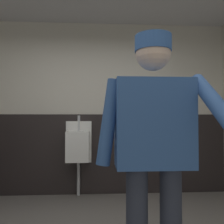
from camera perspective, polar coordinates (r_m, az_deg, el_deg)
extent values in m
cube|color=beige|center=(3.86, -5.01, 1.03)|extent=(4.94, 0.12, 2.73)
cube|color=black|center=(3.82, -5.07, -10.04)|extent=(4.34, 0.03, 1.26)
cube|color=white|center=(3.79, -8.02, -7.11)|extent=(0.40, 0.05, 0.65)
cube|color=white|center=(3.63, -8.24, -8.15)|extent=(0.34, 0.30, 0.45)
cylinder|color=#B7BABF|center=(3.77, -8.01, -2.66)|extent=(0.04, 0.04, 0.24)
cylinder|color=#B7BABF|center=(3.85, -8.10, -15.35)|extent=(0.05, 0.05, 0.55)
cube|color=#335999|center=(1.56, 9.97, -2.70)|extent=(0.49, 0.24, 0.57)
cylinder|color=#335999|center=(1.51, -0.80, -2.44)|extent=(0.17, 0.09, 0.56)
cylinder|color=#335999|center=(1.45, 23.36, 2.30)|extent=(0.09, 0.50, 0.39)
sphere|color=beige|center=(1.61, 9.89, 13.78)|extent=(0.23, 0.23, 0.23)
cylinder|color=#335999|center=(1.63, 9.88, 15.90)|extent=(0.24, 0.24, 0.10)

